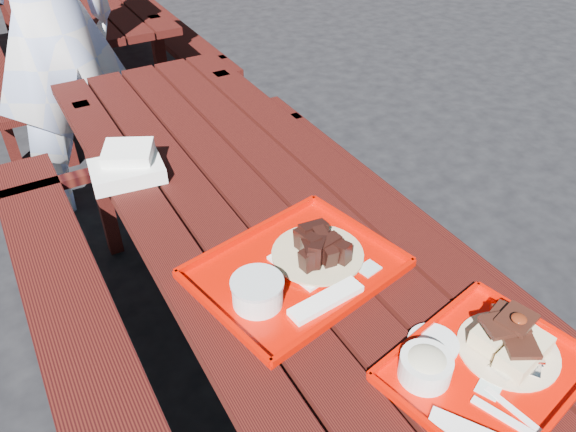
# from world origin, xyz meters

# --- Properties ---
(ground) EXTENTS (60.00, 60.00, 0.00)m
(ground) POSITION_xyz_m (0.00, 0.00, 0.00)
(ground) COLOR black
(ground) RESTS_ON ground
(picnic_table_near) EXTENTS (1.41, 2.40, 0.75)m
(picnic_table_near) POSITION_xyz_m (-0.00, 0.00, 0.56)
(picnic_table_near) COLOR #3A100B
(picnic_table_near) RESTS_ON ground
(picnic_table_far) EXTENTS (1.41, 2.40, 0.75)m
(picnic_table_far) POSITION_xyz_m (-0.00, 2.80, 0.56)
(picnic_table_far) COLOR #3A100B
(picnic_table_far) RESTS_ON ground
(near_tray) EXTENTS (0.46, 0.39, 0.13)m
(near_tray) POSITION_xyz_m (0.13, -0.73, 0.78)
(near_tray) COLOR #D00C00
(near_tray) RESTS_ON picnic_table_near
(far_tray) EXTENTS (0.56, 0.47, 0.08)m
(far_tray) POSITION_xyz_m (-0.06, -0.30, 0.77)
(far_tray) COLOR #C20B00
(far_tray) RESTS_ON picnic_table_near
(white_cloth) EXTENTS (0.24, 0.21, 0.09)m
(white_cloth) POSITION_xyz_m (-0.29, 0.36, 0.79)
(white_cloth) COLOR white
(white_cloth) RESTS_ON picnic_table_near
(person) EXTENTS (0.74, 0.56, 1.81)m
(person) POSITION_xyz_m (-0.28, 1.45, 0.91)
(person) COLOR #B7C9FD
(person) RESTS_ON ground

